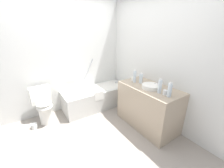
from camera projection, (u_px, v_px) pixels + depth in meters
ground_plane at (94, 141)px, 2.41m from camera, size 3.87×3.87×0.00m
wall_back_tiled at (63, 57)px, 3.08m from camera, size 3.27×0.10×2.52m
wall_right_mirror at (158, 60)px, 2.72m from camera, size 0.10×3.17×2.52m
bathtub at (96, 97)px, 3.45m from camera, size 1.61×0.67×1.17m
toilet at (43, 105)px, 2.81m from camera, size 0.40×0.51×0.76m
vanity_counter at (148, 106)px, 2.71m from camera, size 0.62×1.18×0.83m
sink_basin at (151, 86)px, 2.48m from camera, size 0.32×0.32×0.07m
sink_faucet at (158, 84)px, 2.58m from camera, size 0.12×0.15×0.08m
water_bottle_0 at (170, 90)px, 2.13m from camera, size 0.07×0.07×0.24m
water_bottle_1 at (135, 76)px, 2.75m from camera, size 0.06×0.06×0.26m
water_bottle_2 at (160, 86)px, 2.26m from camera, size 0.06×0.06×0.25m
water_bottle_3 at (141, 78)px, 2.71m from camera, size 0.07×0.07×0.21m
drinking_glass_0 at (133, 79)px, 2.86m from camera, size 0.07×0.07×0.08m
drinking_glass_1 at (165, 92)px, 2.22m from camera, size 0.06×0.06×0.08m
toilet_paper_roll at (34, 126)px, 2.70m from camera, size 0.11×0.11×0.10m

